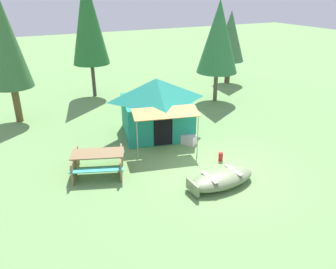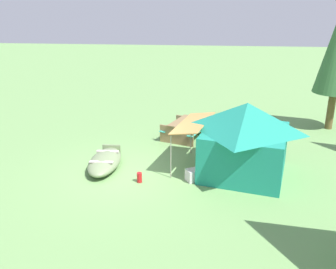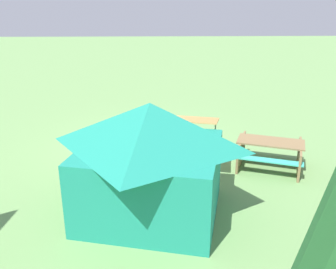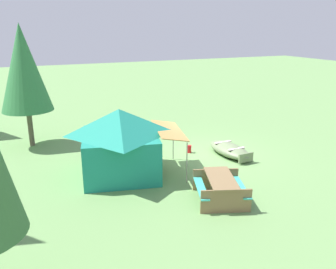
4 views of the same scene
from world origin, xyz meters
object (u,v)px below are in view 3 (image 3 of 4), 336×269
canvas_cabin_tent (151,158)px  cooler_box (124,173)px  picnic_table (270,151)px  fuel_can (118,148)px  beached_rowboat (150,130)px

canvas_cabin_tent → cooler_box: 2.04m
picnic_table → fuel_can: (4.27, -1.15, -0.32)m
picnic_table → cooler_box: 4.00m
picnic_table → fuel_can: picnic_table is taller
canvas_cabin_tent → cooler_box: size_ratio=7.10×
canvas_cabin_tent → fuel_can: canvas_cabin_tent is taller
cooler_box → fuel_can: 1.81m
beached_rowboat → fuel_can: size_ratio=7.42×
canvas_cabin_tent → fuel_can: bearing=-72.7°
fuel_can → picnic_table: bearing=164.9°
picnic_table → beached_rowboat: bearing=-37.6°
fuel_can → cooler_box: bearing=100.6°
picnic_table → fuel_can: size_ratio=6.63×
picnic_table → fuel_can: bearing=-15.1°
beached_rowboat → picnic_table: (-3.30, 2.55, 0.24)m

